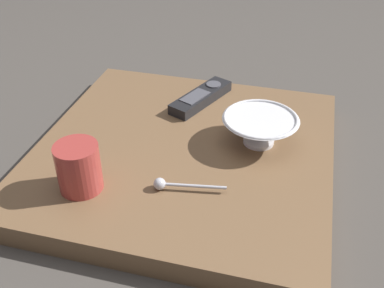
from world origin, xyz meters
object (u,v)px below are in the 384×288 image
at_px(coffee_mug, 79,167).
at_px(tv_remote_near, 201,97).
at_px(cereal_bowl, 260,128).
at_px(teaspoon, 169,184).

bearing_deg(coffee_mug, tv_remote_near, -110.61).
height_order(cereal_bowl, teaspoon, cereal_bowl).
distance_m(cereal_bowl, teaspoon, 0.24).
bearing_deg(tv_remote_near, coffee_mug, 69.39).
bearing_deg(teaspoon, coffee_mug, 12.73).
xyz_separation_m(cereal_bowl, teaspoon, (0.14, 0.20, -0.02)).
relative_size(coffee_mug, teaspoon, 0.69).
relative_size(cereal_bowl, teaspoon, 1.19).
relative_size(coffee_mug, tv_remote_near, 0.48).
xyz_separation_m(coffee_mug, tv_remote_near, (-0.14, -0.37, -0.03)).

